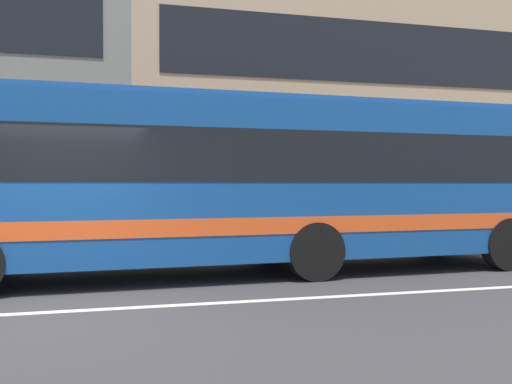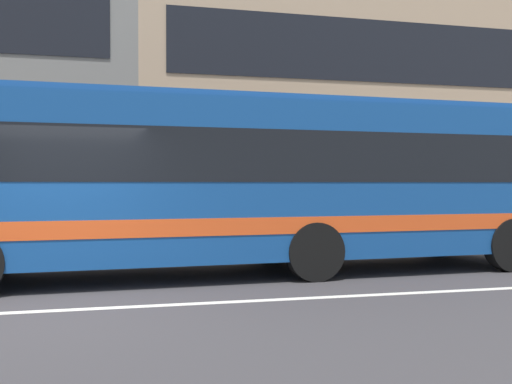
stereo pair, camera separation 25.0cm
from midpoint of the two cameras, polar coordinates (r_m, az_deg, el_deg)
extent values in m
plane|color=#39373B|center=(7.95, -18.67, -11.18)|extent=(160.00, 160.00, 0.00)
cube|color=silver|center=(7.95, -18.67, -11.15)|extent=(60.00, 0.16, 0.01)
cube|color=tan|center=(26.40, 13.22, 9.11)|extent=(22.01, 9.37, 10.92)
cube|color=black|center=(22.52, 18.77, 12.80)|extent=(20.25, 0.04, 2.18)
cube|color=#15468E|center=(10.56, 0.73, 1.13)|extent=(11.36, 2.96, 2.71)
cube|color=black|center=(10.57, 0.73, 3.33)|extent=(10.69, 2.95, 0.87)
cube|color=#E8501F|center=(10.58, 0.73, -2.91)|extent=(11.14, 2.98, 0.28)
cube|color=#1A4C8F|center=(10.66, 0.73, 8.75)|extent=(10.90, 2.55, 0.12)
cylinder|color=black|center=(9.77, 6.60, -5.92)|extent=(1.01, 0.32, 1.00)
cylinder|color=black|center=(11.92, 2.35, -4.70)|extent=(1.01, 0.32, 1.00)
cylinder|color=black|center=(11.85, 24.56, -4.81)|extent=(1.01, 0.32, 1.00)
cylinder|color=black|center=(13.67, 18.28, -4.03)|extent=(1.01, 0.32, 1.00)
camera|label=1|loc=(0.12, -89.29, 0.01)|focal=40.11mm
camera|label=2|loc=(0.12, 90.71, -0.01)|focal=40.11mm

